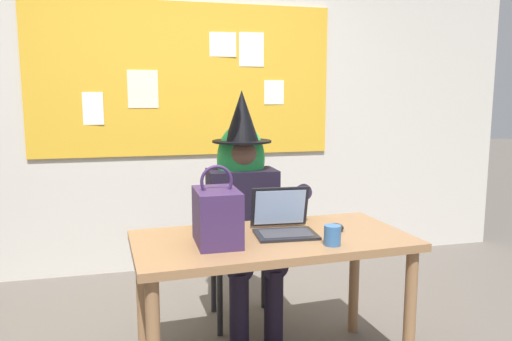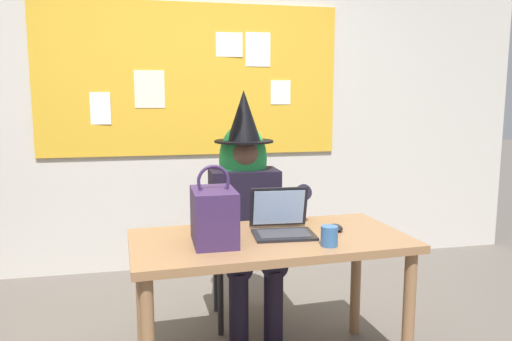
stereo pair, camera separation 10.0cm
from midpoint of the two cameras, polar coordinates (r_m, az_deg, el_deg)
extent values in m
cube|color=beige|center=(4.11, -6.79, 8.52)|extent=(5.80, 0.10, 2.85)
cube|color=gold|center=(4.05, -6.74, 10.30)|extent=(2.40, 0.02, 1.20)
cube|color=white|center=(4.17, 3.53, 8.95)|extent=(0.17, 0.01, 0.20)
cube|color=white|center=(4.03, -16.80, 6.85)|extent=(0.16, 0.01, 0.25)
cube|color=white|center=(4.14, 0.94, 13.72)|extent=(0.20, 0.01, 0.27)
cube|color=white|center=(4.10, -2.37, 14.25)|extent=(0.21, 0.01, 0.19)
cube|color=#F4E0C6|center=(4.02, -11.43, 9.14)|extent=(0.23, 0.00, 0.29)
cube|color=#8E6642|center=(2.50, 2.78, -8.07)|extent=(1.40, 0.76, 0.04)
cylinder|color=#8E6642|center=(2.65, 18.19, -15.88)|extent=(0.06, 0.06, 0.69)
cylinder|color=#8E6642|center=(2.78, -11.93, -14.46)|extent=(0.06, 0.06, 0.69)
cylinder|color=#8E6642|center=(3.10, 12.31, -12.02)|extent=(0.06, 0.06, 0.69)
cube|color=#4C1E19|center=(3.16, -0.37, -9.68)|extent=(0.44, 0.44, 0.04)
cube|color=#4C1E19|center=(3.27, -0.88, -4.58)|extent=(0.38, 0.06, 0.45)
cylinder|color=#262628|center=(3.11, 3.32, -14.44)|extent=(0.04, 0.04, 0.41)
cylinder|color=#262628|center=(3.06, -3.12, -14.84)|extent=(0.04, 0.04, 0.41)
cylinder|color=#262628|center=(3.42, 2.07, -12.26)|extent=(0.04, 0.04, 0.41)
cylinder|color=#262628|center=(3.38, -3.74, -12.57)|extent=(0.04, 0.04, 0.41)
cylinder|color=black|center=(2.93, 3.03, -15.54)|extent=(0.11, 0.11, 0.45)
cylinder|color=black|center=(2.89, -0.97, -15.88)|extent=(0.11, 0.11, 0.45)
cylinder|color=black|center=(2.99, 2.25, -9.76)|extent=(0.15, 0.42, 0.15)
cylinder|color=black|center=(2.95, -1.59, -10.01)|extent=(0.15, 0.42, 0.15)
cube|color=black|center=(3.10, -0.45, -4.65)|extent=(0.42, 0.26, 0.52)
cylinder|color=black|center=(2.92, 5.25, -3.23)|extent=(0.10, 0.46, 0.24)
cylinder|color=black|center=(2.82, -4.56, -3.65)|extent=(0.10, 0.46, 0.24)
sphere|color=brown|center=(3.04, -0.46, 1.97)|extent=(0.20, 0.20, 0.20)
ellipsoid|color=green|center=(3.08, -0.57, 1.29)|extent=(0.30, 0.22, 0.44)
cylinder|color=black|center=(3.03, -0.46, 3.38)|extent=(0.36, 0.36, 0.01)
cone|color=black|center=(3.02, -0.47, 6.30)|extent=(0.21, 0.21, 0.31)
cube|color=black|center=(2.51, 4.36, -7.37)|extent=(0.32, 0.24, 0.01)
cube|color=#333338|center=(2.51, 4.37, -7.20)|extent=(0.26, 0.18, 0.00)
cube|color=black|center=(2.62, 3.71, -4.16)|extent=(0.31, 0.09, 0.21)
cube|color=#99B7E0|center=(2.61, 3.75, -4.26)|extent=(0.27, 0.07, 0.19)
ellipsoid|color=black|center=(2.64, 10.25, -6.47)|extent=(0.07, 0.11, 0.03)
cube|color=#38234C|center=(2.36, -3.63, -5.31)|extent=(0.20, 0.30, 0.26)
torus|color=#38234C|center=(2.33, -3.67, -1.24)|extent=(0.16, 0.02, 0.16)
cylinder|color=#336099|center=(2.37, 9.62, -7.44)|extent=(0.08, 0.08, 0.09)
camera|label=1|loc=(0.05, -88.95, 0.16)|focal=34.83mm
camera|label=2|loc=(0.05, 91.05, -0.16)|focal=34.83mm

